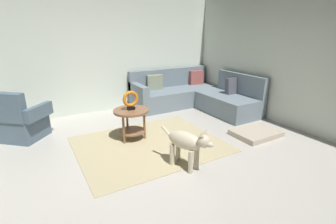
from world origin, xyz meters
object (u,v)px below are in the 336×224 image
side_table (131,116)px  torus_sculpture (131,100)px  dog_bed_mat (256,133)px  sectional_couch (194,96)px  dog (187,143)px  armchair (21,122)px

side_table → torus_sculpture: torus_sculpture is taller
torus_sculpture → dog_bed_mat: size_ratio=0.41×
sectional_couch → dog: sectional_couch is taller
dog → side_table: bearing=-98.0°
armchair → torus_sculpture: armchair is taller
side_table → dog_bed_mat: (1.99, -0.97, -0.37)m
sectional_couch → dog: bearing=-127.5°
armchair → side_table: (1.65, -0.94, 0.09)m
sectional_couch → side_table: (-2.00, -0.97, 0.12)m
dog_bed_mat → dog: 1.76m
side_table → torus_sculpture: (0.00, 0.00, 0.29)m
sectional_couch → dog_bed_mat: (-0.01, -1.93, -0.25)m
dog_bed_mat → torus_sculpture: bearing=154.1°
armchair → dog: 2.93m
sectional_couch → armchair: same height
dog → armchair: bearing=-69.6°
sectional_couch → side_table: bearing=-154.2°
armchair → torus_sculpture: (1.65, -0.94, 0.39)m
armchair → sectional_couch: bearing=41.8°
sectional_couch → torus_sculpture: sectional_couch is taller
sectional_couch → armchair: size_ratio=2.26×
dog_bed_mat → armchair: bearing=152.4°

